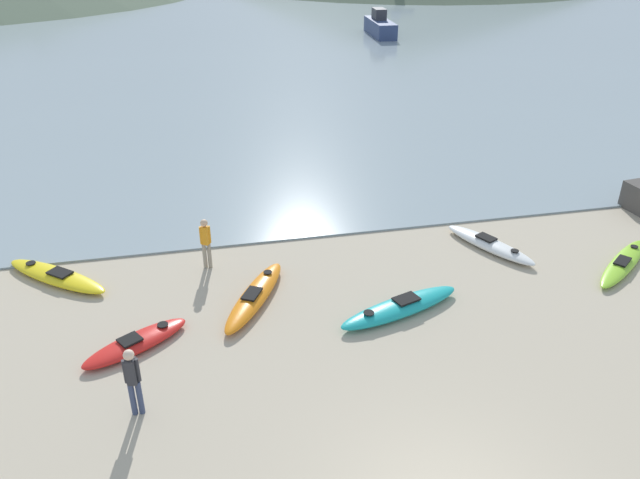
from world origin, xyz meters
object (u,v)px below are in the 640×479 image
(kayak_on_sand_1, at_px, (136,343))
(kayak_on_sand_5, at_px, (490,244))
(person_near_waterline, at_px, (206,240))
(kayak_on_sand_4, at_px, (400,307))
(moored_boat_1, at_px, (380,26))
(kayak_on_sand_0, at_px, (255,296))
(kayak_on_sand_3, at_px, (623,263))
(person_near_foreground, at_px, (133,378))
(kayak_on_sand_2, at_px, (56,276))

(kayak_on_sand_1, relative_size, kayak_on_sand_5, 0.85)
(kayak_on_sand_1, height_order, person_near_waterline, person_near_waterline)
(kayak_on_sand_4, xyz_separation_m, moored_boat_1, (10.99, 37.46, 0.59))
(kayak_on_sand_0, bearing_deg, kayak_on_sand_4, -20.02)
(kayak_on_sand_3, bearing_deg, kayak_on_sand_5, 151.38)
(kayak_on_sand_4, bearing_deg, person_near_waterline, 144.29)
(kayak_on_sand_0, xyz_separation_m, moored_boat_1, (14.50, 36.18, 0.59))
(kayak_on_sand_3, height_order, kayak_on_sand_4, kayak_on_sand_4)
(kayak_on_sand_0, height_order, person_near_waterline, person_near_waterline)
(person_near_foreground, bearing_deg, moored_boat_1, 66.49)
(kayak_on_sand_2, height_order, kayak_on_sand_5, kayak_on_sand_5)
(kayak_on_sand_5, xyz_separation_m, moored_boat_1, (7.30, 34.85, 0.60))
(kayak_on_sand_1, height_order, kayak_on_sand_4, kayak_on_sand_4)
(person_near_waterline, bearing_deg, kayak_on_sand_3, -12.08)
(kayak_on_sand_0, relative_size, moored_boat_1, 0.63)
(kayak_on_sand_1, bearing_deg, kayak_on_sand_4, 0.51)
(kayak_on_sand_2, height_order, kayak_on_sand_4, kayak_on_sand_4)
(kayak_on_sand_1, bearing_deg, kayak_on_sand_3, 3.83)
(kayak_on_sand_1, height_order, moored_boat_1, moored_boat_1)
(kayak_on_sand_3, height_order, kayak_on_sand_5, kayak_on_sand_5)
(kayak_on_sand_2, relative_size, person_near_foreground, 2.01)
(kayak_on_sand_2, bearing_deg, kayak_on_sand_0, -22.96)
(kayak_on_sand_1, xyz_separation_m, moored_boat_1, (17.41, 37.51, 0.61))
(moored_boat_1, bearing_deg, kayak_on_sand_1, -114.90)
(kayak_on_sand_1, bearing_deg, person_near_waterline, 61.41)
(person_near_foreground, bearing_deg, kayak_on_sand_0, 51.78)
(kayak_on_sand_0, xyz_separation_m, kayak_on_sand_2, (-5.17, 2.19, -0.03))
(person_near_foreground, bearing_deg, kayak_on_sand_5, 25.97)
(kayak_on_sand_0, distance_m, moored_boat_1, 38.98)
(person_near_foreground, bearing_deg, kayak_on_sand_4, 19.72)
(kayak_on_sand_0, xyz_separation_m, person_near_waterline, (-1.08, 2.02, 0.70))
(kayak_on_sand_2, bearing_deg, kayak_on_sand_3, -9.57)
(kayak_on_sand_2, relative_size, moored_boat_1, 0.60)
(person_near_waterline, height_order, moored_boat_1, moored_boat_1)
(kayak_on_sand_0, bearing_deg, moored_boat_1, 68.17)
(person_near_waterline, bearing_deg, moored_boat_1, 65.48)
(person_near_foreground, xyz_separation_m, moored_boat_1, (17.28, 39.71, -0.15))
(kayak_on_sand_0, height_order, kayak_on_sand_3, kayak_on_sand_0)
(kayak_on_sand_3, height_order, person_near_waterline, person_near_waterline)
(kayak_on_sand_0, distance_m, kayak_on_sand_3, 10.45)
(kayak_on_sand_3, distance_m, moored_boat_1, 36.85)
(person_near_waterline, bearing_deg, kayak_on_sand_1, -118.59)
(kayak_on_sand_4, distance_m, person_near_foreground, 6.72)
(kayak_on_sand_5, bearing_deg, person_near_foreground, -154.03)
(moored_boat_1, bearing_deg, kayak_on_sand_2, -120.05)
(kayak_on_sand_3, relative_size, kayak_on_sand_4, 0.87)
(kayak_on_sand_4, bearing_deg, person_near_foreground, -160.28)
(kayak_on_sand_1, xyz_separation_m, kayak_on_sand_4, (6.42, 0.06, 0.03))
(kayak_on_sand_0, xyz_separation_m, person_near_foreground, (-2.78, -3.53, 0.74))
(moored_boat_1, bearing_deg, person_near_waterline, -114.52)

